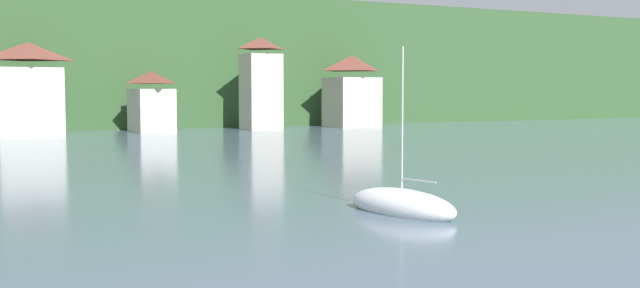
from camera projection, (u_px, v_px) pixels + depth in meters
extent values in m
cube|color=beige|center=(29.00, 102.00, 71.90)|extent=(5.80, 4.84, 6.42)
pyramid|color=brown|center=(28.00, 51.00, 71.56)|extent=(6.09, 5.09, 1.70)
cube|color=beige|center=(151.00, 111.00, 77.76)|extent=(3.67, 5.61, 4.43)
pyramid|color=brown|center=(151.00, 77.00, 77.52)|extent=(3.85, 5.89, 1.28)
cube|color=#BCB29E|center=(261.00, 92.00, 82.23)|extent=(3.72, 3.67, 8.21)
pyramid|color=brown|center=(261.00, 43.00, 81.85)|extent=(3.91, 3.86, 1.29)
cube|color=#BCB29E|center=(352.00, 102.00, 88.45)|extent=(5.22, 5.21, 5.78)
pyramid|color=brown|center=(352.00, 63.00, 88.13)|extent=(5.48, 5.47, 1.82)
ellipsoid|color=white|center=(402.00, 206.00, 26.22)|extent=(2.50, 4.97, 1.21)
cylinder|color=#B7B7BC|center=(402.00, 122.00, 26.02)|extent=(0.06, 0.06, 5.18)
cylinder|color=#ADADB2|center=(419.00, 181.00, 25.57)|extent=(0.39, 1.52, 0.05)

